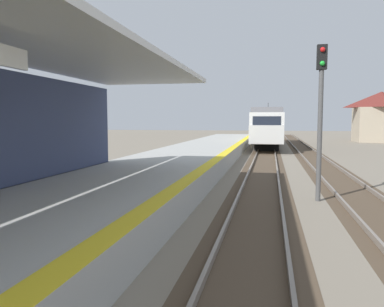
{
  "coord_description": "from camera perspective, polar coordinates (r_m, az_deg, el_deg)",
  "views": [
    {
      "loc": [
        2.24,
        4.43,
        2.72
      ],
      "look_at": [
        0.79,
        11.42,
        2.1
      ],
      "focal_mm": 35.49,
      "sensor_mm": 36.0,
      "label": 1
    }
  ],
  "objects": [
    {
      "name": "track_pair_nearest_platform",
      "position": [
        15.8,
        10.35,
        -4.86
      ],
      "size": [
        2.34,
        120.0,
        0.16
      ],
      "color": "#4C3D2D",
      "rests_on": "ground"
    },
    {
      "name": "station_platform",
      "position": [
        12.71,
        -10.44,
        -5.41
      ],
      "size": [
        5.0,
        80.0,
        0.91
      ],
      "color": "#A8A8A3",
      "rests_on": "ground"
    },
    {
      "name": "track_pair_middle",
      "position": [
        16.09,
        22.59,
        -4.98
      ],
      "size": [
        2.34,
        120.0,
        0.16
      ],
      "color": "#4C3D2D",
      "rests_on": "ground"
    },
    {
      "name": "distant_trackside_house",
      "position": [
        54.18,
        26.5,
        5.09
      ],
      "size": [
        6.6,
        5.28,
        6.4
      ],
      "color": "tan",
      "rests_on": "ground"
    },
    {
      "name": "rail_signal_post",
      "position": [
        13.39,
        18.76,
        6.73
      ],
      "size": [
        0.32,
        0.34,
        5.2
      ],
      "color": "#4C4C4C",
      "rests_on": "ground"
    },
    {
      "name": "approaching_train",
      "position": [
        40.96,
        11.28,
        4.1
      ],
      "size": [
        2.93,
        19.6,
        4.76
      ],
      "color": "silver",
      "rests_on": "ground"
    }
  ]
}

